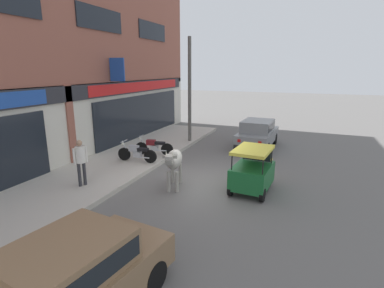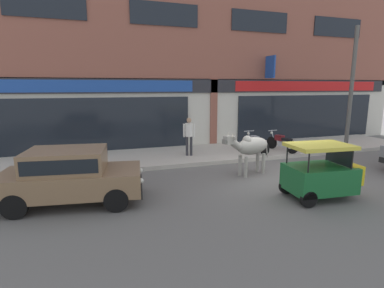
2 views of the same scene
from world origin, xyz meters
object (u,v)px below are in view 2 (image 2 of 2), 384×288
motorcycle_0 (256,143)px  car_0 (70,174)px  auto_rickshaw (322,175)px  motorcycle_1 (282,142)px  pedestrian (189,132)px  utility_pole (351,89)px  cow (250,147)px

motorcycle_0 → car_0: bearing=-155.4°
auto_rickshaw → motorcycle_1: 5.43m
auto_rickshaw → pedestrian: 5.81m
auto_rickshaw → motorcycle_1: (2.20, 4.97, -0.11)m
utility_pole → motorcycle_0: bearing=171.4°
cow → motorcycle_0: cow is taller
pedestrian → utility_pole: size_ratio=0.29×
cow → car_0: 5.79m
auto_rickshaw → utility_pole: bearing=39.6°
auto_rickshaw → car_0: bearing=165.2°
cow → pedestrian: 3.13m
cow → motorcycle_0: bearing=55.8°
pedestrian → utility_pole: bearing=-7.3°
motorcycle_0 → pedestrian: pedestrian is taller
car_0 → motorcycle_1: bearing=20.5°
motorcycle_0 → motorcycle_1: bearing=-7.6°
cow → motorcycle_0: size_ratio=1.15×
car_0 → utility_pole: 12.38m
car_0 → pedestrian: pedestrian is taller
motorcycle_0 → pedestrian: (-3.04, 0.28, 0.60)m
motorcycle_0 → pedestrian: size_ratio=1.13×
motorcycle_1 → motorcycle_0: bearing=172.4°
cow → motorcycle_1: 3.84m
car_0 → motorcycle_1: size_ratio=2.09×
auto_rickshaw → pedestrian: pedestrian is taller
pedestrian → utility_pole: utility_pole is taller
cow → utility_pole: size_ratio=0.38×
car_0 → motorcycle_0: (7.47, 3.41, -0.27)m
car_0 → pedestrian: bearing=39.8°
auto_rickshaw → motorcycle_0: bearing=79.2°
cow → auto_rickshaw: (0.76, -2.57, -0.35)m
auto_rickshaw → motorcycle_1: auto_rickshaw is taller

